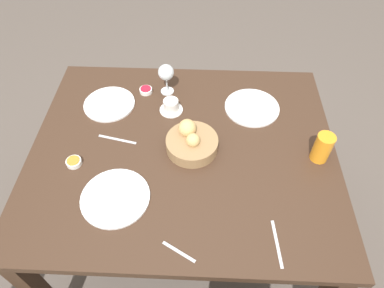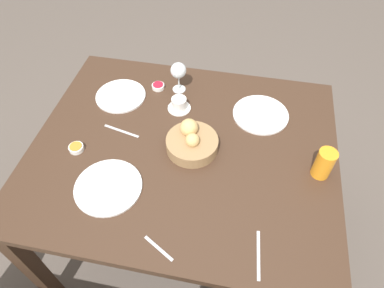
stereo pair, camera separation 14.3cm
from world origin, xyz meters
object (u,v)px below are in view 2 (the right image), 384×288
(wine_glass, at_px, (178,71))
(bread_basket, at_px, (191,141))
(plate_far_center, at_px, (108,187))
(juice_glass, at_px, (324,164))
(fork_silver, at_px, (122,131))
(spoon_coffee, at_px, (159,248))
(jam_bowl_berry, at_px, (158,86))
(plate_near_right, at_px, (121,96))
(jam_bowl_honey, at_px, (76,148))
(plate_near_left, at_px, (261,114))
(coffee_cup, at_px, (179,104))
(knife_silver, at_px, (258,255))

(wine_glass, bearing_deg, bread_basket, 110.69)
(plate_far_center, relative_size, juice_glass, 2.02)
(fork_silver, xyz_separation_m, spoon_coffee, (-0.30, 0.49, 0.00))
(juice_glass, xyz_separation_m, jam_bowl_berry, (0.77, -0.38, -0.05))
(bread_basket, bearing_deg, plate_far_center, 43.88)
(bread_basket, distance_m, plate_near_right, 0.47)
(jam_bowl_honey, bearing_deg, jam_bowl_berry, -117.54)
(plate_near_left, distance_m, fork_silver, 0.64)
(wine_glass, relative_size, jam_bowl_berry, 2.49)
(wine_glass, distance_m, jam_bowl_honey, 0.58)
(wine_glass, xyz_separation_m, fork_silver, (0.19, 0.32, -0.11))
(coffee_cup, height_order, jam_bowl_berry, coffee_cup)
(wine_glass, bearing_deg, juice_glass, 149.71)
(plate_far_center, bearing_deg, bread_basket, -136.12)
(plate_near_right, relative_size, wine_glass, 1.55)
(jam_bowl_berry, bearing_deg, juice_glass, 153.73)
(fork_silver, bearing_deg, wine_glass, -120.31)
(bread_basket, relative_size, knife_silver, 1.26)
(plate_near_left, height_order, knife_silver, plate_near_left)
(juice_glass, relative_size, jam_bowl_honey, 2.08)
(juice_glass, distance_m, coffee_cup, 0.68)
(plate_far_center, xyz_separation_m, jam_bowl_honey, (0.20, -0.16, 0.01))
(knife_silver, distance_m, spoon_coffee, 0.34)
(plate_far_center, distance_m, coffee_cup, 0.52)
(wine_glass, relative_size, spoon_coffee, 1.31)
(plate_near_right, distance_m, plate_far_center, 0.53)
(bread_basket, relative_size, juice_glass, 1.68)
(plate_far_center, height_order, spoon_coffee, plate_far_center)
(plate_near_left, bearing_deg, jam_bowl_berry, -10.29)
(plate_near_right, xyz_separation_m, fork_silver, (-0.08, 0.22, -0.00))
(bread_basket, distance_m, fork_silver, 0.33)
(wine_glass, relative_size, coffee_cup, 1.44)
(plate_near_left, bearing_deg, wine_glass, -13.96)
(juice_glass, height_order, jam_bowl_honey, juice_glass)
(wine_glass, bearing_deg, knife_silver, 120.08)
(bread_basket, relative_size, wine_glass, 1.41)
(jam_bowl_honey, relative_size, knife_silver, 0.36)
(plate_far_center, height_order, jam_bowl_honey, jam_bowl_honey)
(plate_far_center, distance_m, juice_glass, 0.84)
(wine_glass, bearing_deg, plate_far_center, 77.04)
(plate_near_left, xyz_separation_m, spoon_coffee, (0.30, 0.72, -0.00))
(plate_near_left, height_order, plate_near_right, same)
(coffee_cup, xyz_separation_m, fork_silver, (0.22, 0.19, -0.03))
(bread_basket, distance_m, knife_silver, 0.53)
(juice_glass, bearing_deg, coffee_cup, -21.97)
(plate_near_right, relative_size, knife_silver, 1.38)
(coffee_cup, relative_size, spoon_coffee, 0.91)
(jam_bowl_berry, bearing_deg, plate_near_right, 30.97)
(plate_near_right, xyz_separation_m, coffee_cup, (-0.30, 0.03, 0.02))
(bread_basket, distance_m, plate_near_left, 0.38)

